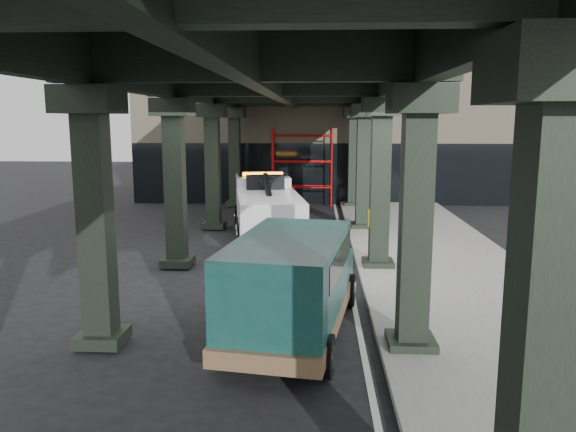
% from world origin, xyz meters
% --- Properties ---
extents(ground, '(90.00, 90.00, 0.00)m').
position_xyz_m(ground, '(0.00, 0.00, 0.00)').
color(ground, black).
rests_on(ground, ground).
extents(sidewalk, '(5.00, 40.00, 0.15)m').
position_xyz_m(sidewalk, '(4.50, 2.00, 0.07)').
color(sidewalk, gray).
rests_on(sidewalk, ground).
extents(lane_stripe, '(0.12, 38.00, 0.01)m').
position_xyz_m(lane_stripe, '(1.70, 2.00, 0.01)').
color(lane_stripe, silver).
rests_on(lane_stripe, ground).
extents(viaduct, '(7.40, 32.00, 6.40)m').
position_xyz_m(viaduct, '(-0.40, 2.00, 5.46)').
color(viaduct, black).
rests_on(viaduct, ground).
extents(building, '(22.00, 10.00, 8.00)m').
position_xyz_m(building, '(2.00, 20.00, 4.00)').
color(building, '#C6B793').
rests_on(building, ground).
extents(scaffolding, '(3.08, 0.88, 4.00)m').
position_xyz_m(scaffolding, '(0.00, 14.64, 2.11)').
color(scaffolding, red).
rests_on(scaffolding, ground).
extents(tow_truck, '(3.20, 7.71, 2.46)m').
position_xyz_m(tow_truck, '(-1.12, 6.34, 1.20)').
color(tow_truck, black).
rests_on(tow_truck, ground).
extents(towed_van, '(2.81, 5.53, 2.15)m').
position_xyz_m(towed_van, '(0.31, -3.34, 1.15)').
color(towed_van, '#134440').
rests_on(towed_van, ground).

